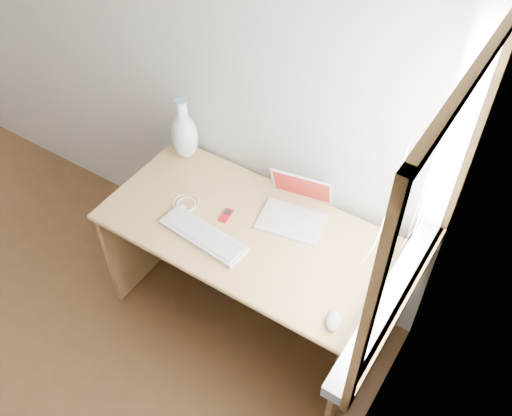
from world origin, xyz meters
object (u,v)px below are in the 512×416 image
Objects in this scene: laptop at (296,210)px; external_keyboard at (203,235)px; vase at (184,134)px; desk at (255,245)px.

laptop is 0.74× the size of external_keyboard.
laptop is 0.95× the size of vase.
desk is at bearing 66.25° from external_keyboard.
vase is at bearing 161.95° from desk.
laptop reaches higher than external_keyboard.
desk is 3.02× the size of external_keyboard.
vase is (-0.69, 0.07, 0.09)m from laptop.
vase is (-0.40, 0.40, 0.13)m from external_keyboard.
vase reaches higher than external_keyboard.
laptop is at bearing -6.01° from vase.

